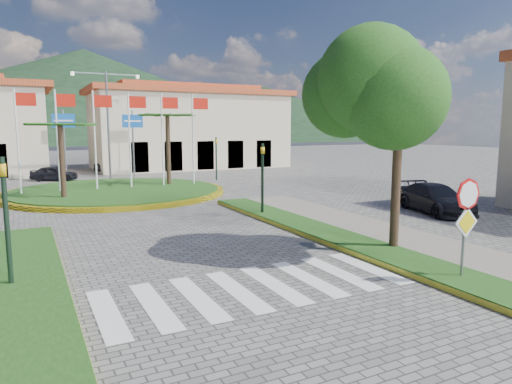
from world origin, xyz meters
name	(u,v)px	position (x,y,z in m)	size (l,w,h in m)	color
ground	(360,363)	(0.00, 0.00, 0.00)	(160.00, 160.00, 0.00)	#5B5856
sidewalk_right	(490,273)	(6.00, 2.00, 0.07)	(4.00, 28.00, 0.15)	gray
verge_right	(458,279)	(4.80, 2.00, 0.09)	(1.60, 28.00, 0.18)	#1B4413
crosswalk	(252,288)	(0.00, 4.00, 0.01)	(8.00, 3.00, 0.01)	silver
roundabout_island	(116,191)	(0.00, 22.00, 0.17)	(12.70, 12.70, 6.00)	yellow
stop_sign	(466,213)	(4.90, 1.96, 1.79)	(0.80, 0.11, 2.65)	slate
deciduous_tree	(400,84)	(5.50, 5.00, 5.18)	(3.60, 3.60, 6.80)	black
traffic_light_left	(6,211)	(-5.20, 6.50, 1.94)	(0.15, 0.18, 3.20)	black
traffic_light_right	(262,172)	(4.50, 12.00, 1.94)	(0.15, 0.18, 3.20)	black
traffic_light_far	(216,154)	(8.00, 26.00, 1.94)	(0.18, 0.15, 3.20)	black
direction_sign_west	(64,133)	(-2.00, 30.97, 3.53)	(1.60, 0.14, 5.20)	slate
direction_sign_east	(133,132)	(3.00, 30.97, 3.53)	(1.60, 0.14, 5.20)	slate
street_lamp_centre	(108,119)	(1.00, 30.00, 4.50)	(4.80, 0.16, 8.00)	slate
building_right	(189,128)	(10.00, 38.00, 3.90)	(19.08, 9.54, 8.05)	beige
hill_far_mid	(85,95)	(15.00, 160.00, 15.00)	(180.00, 180.00, 30.00)	black
hill_far_east	(264,113)	(70.00, 135.00, 9.00)	(120.00, 120.00, 18.00)	black
car_dark_a	(54,173)	(-2.83, 31.04, 0.55)	(1.31, 3.26, 1.11)	black
car_dark_b	(114,166)	(2.26, 35.93, 0.54)	(1.14, 3.26, 1.07)	black
car_side_right	(435,198)	(12.00, 9.17, 0.65)	(1.83, 4.50, 1.31)	black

